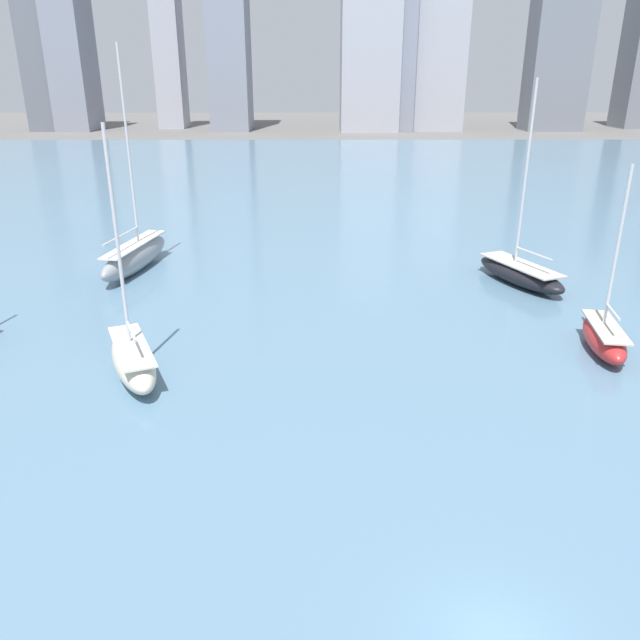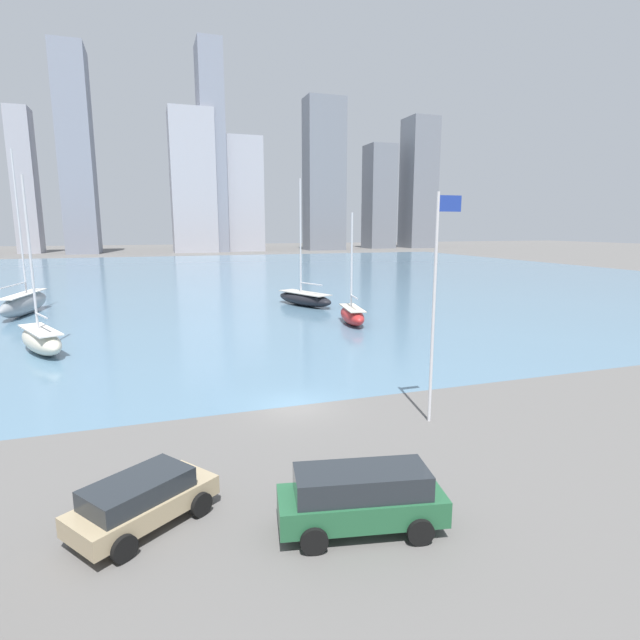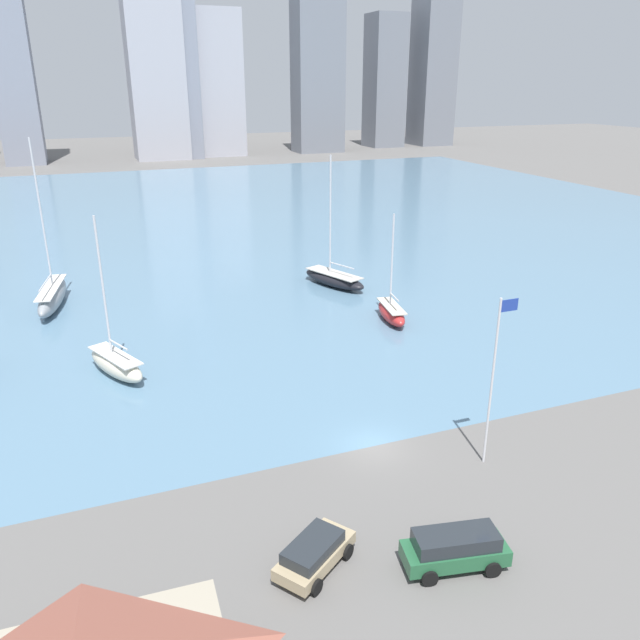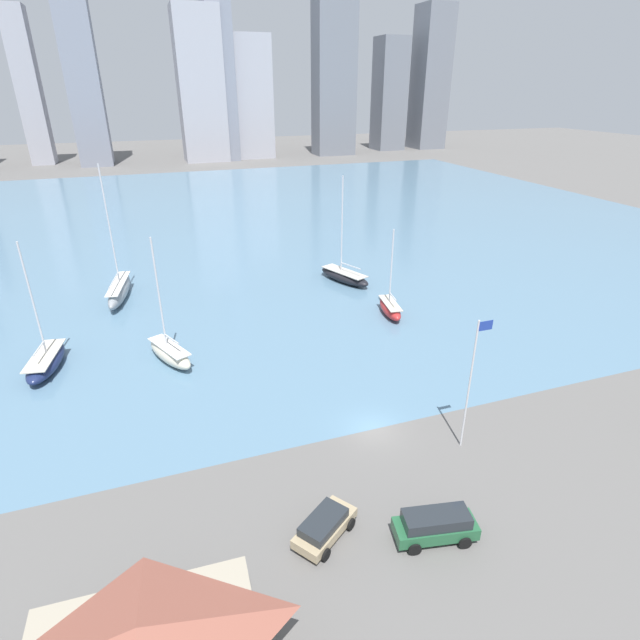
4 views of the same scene
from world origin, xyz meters
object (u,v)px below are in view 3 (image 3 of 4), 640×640
object	(u,v)px
flag_pole	(493,376)
parked_wagon_tan	(314,553)
parked_suv_green	(455,548)
sailboat_gray	(52,296)
sailboat_cream	(116,364)
sailboat_red	(391,312)
sailboat_black	(334,278)

from	to	relation	value
flag_pole	parked_wagon_tan	xyz separation A→B (m)	(-12.76, -4.58, -4.86)
flag_pole	parked_suv_green	distance (m)	10.59
sailboat_gray	parked_suv_green	size ratio (longest dim) A/B	3.21
sailboat_gray	parked_wagon_tan	distance (m)	45.38
sailboat_gray	parked_suv_green	xyz separation A→B (m)	(18.23, -46.07, -0.14)
sailboat_cream	sailboat_red	bearing A→B (deg)	-17.53
flag_pole	sailboat_black	distance (m)	36.15
sailboat_black	parked_suv_green	world-z (taller)	sailboat_black
parked_wagon_tan	flag_pole	bearing A→B (deg)	74.51
sailboat_black	sailboat_gray	size ratio (longest dim) A/B	0.86
sailboat_cream	sailboat_red	world-z (taller)	sailboat_cream
flag_pole	sailboat_red	bearing A→B (deg)	76.43
sailboat_gray	sailboat_red	world-z (taller)	sailboat_gray
sailboat_black	parked_suv_green	xyz separation A→B (m)	(-11.21, -42.40, 0.19)
sailboat_cream	parked_wagon_tan	distance (m)	26.07
parked_wagon_tan	sailboat_gray	bearing A→B (deg)	160.11
sailboat_black	sailboat_cream	distance (m)	28.83
flag_pole	sailboat_cream	size ratio (longest dim) A/B	0.84
parked_wagon_tan	parked_suv_green	distance (m)	6.63
flag_pole	sailboat_cream	distance (m)	28.97
sailboat_cream	parked_suv_green	bearing A→B (deg)	-87.87
sailboat_black	sailboat_red	bearing A→B (deg)	-107.60
sailboat_gray	sailboat_cream	bearing A→B (deg)	-65.97
flag_pole	sailboat_cream	xyz separation A→B (m)	(-19.93, 20.48, -4.75)
flag_pole	sailboat_gray	xyz separation A→B (m)	(-24.77, 39.18, -4.53)
parked_wagon_tan	parked_suv_green	world-z (taller)	parked_suv_green
sailboat_gray	parked_wagon_tan	xyz separation A→B (m)	(12.01, -43.76, -0.33)
flag_pole	sailboat_black	bearing A→B (deg)	82.51
sailboat_red	parked_suv_green	bearing A→B (deg)	-102.61
sailboat_red	sailboat_black	bearing A→B (deg)	103.87
sailboat_gray	parked_suv_green	distance (m)	49.55
parked_suv_green	flag_pole	bearing A→B (deg)	-32.55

